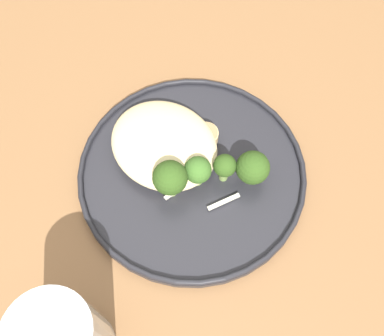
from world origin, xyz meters
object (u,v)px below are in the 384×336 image
at_px(dinner_plate, 192,172).
at_px(seared_scallop_right_edge, 166,117).
at_px(broccoli_floret_split_head, 198,171).
at_px(seared_scallop_rear_pale, 205,136).
at_px(broccoli_floret_tall_stalk, 170,178).
at_px(broccoli_floret_rear_charred, 225,166).
at_px(seared_scallop_tiny_bay, 181,152).
at_px(broccoli_floret_right_tilted, 253,168).
at_px(seared_scallop_large_seared, 137,122).

distance_m(dinner_plate, seared_scallop_right_edge, 0.08).
distance_m(dinner_plate, broccoli_floret_split_head, 0.04).
relative_size(seared_scallop_rear_pale, broccoli_floret_tall_stalk, 0.57).
bearing_deg(broccoli_floret_rear_charred, dinner_plate, -150.85).
xyz_separation_m(broccoli_floret_rear_charred, broccoli_floret_tall_stalk, (-0.04, -0.06, 0.01)).
bearing_deg(broccoli_floret_tall_stalk, dinner_plate, 88.58).
height_order(dinner_plate, seared_scallop_tiny_bay, seared_scallop_tiny_bay).
height_order(seared_scallop_tiny_bay, broccoli_floret_right_tilted, broccoli_floret_right_tilted).
xyz_separation_m(seared_scallop_rear_pale, broccoli_floret_split_head, (0.03, -0.05, 0.02)).
relative_size(seared_scallop_large_seared, broccoli_floret_right_tilted, 0.66).
height_order(seared_scallop_rear_pale, broccoli_floret_rear_charred, broccoli_floret_rear_charred).
xyz_separation_m(broccoli_floret_split_head, broccoli_floret_right_tilted, (0.05, 0.05, 0.00)).
xyz_separation_m(seared_scallop_rear_pale, broccoli_floret_rear_charred, (0.05, -0.03, 0.02)).
relative_size(dinner_plate, seared_scallop_tiny_bay, 11.87).
relative_size(dinner_plate, broccoli_floret_tall_stalk, 4.81).
relative_size(seared_scallop_large_seared, broccoli_floret_tall_stalk, 0.58).
bearing_deg(broccoli_floret_right_tilted, broccoli_floret_rear_charred, -142.81).
bearing_deg(dinner_plate, seared_scallop_right_edge, 155.87).
bearing_deg(seared_scallop_rear_pale, seared_scallop_tiny_bay, -101.89).
height_order(seared_scallop_right_edge, broccoli_floret_right_tilted, broccoli_floret_right_tilted).
distance_m(seared_scallop_rear_pale, seared_scallop_right_edge, 0.06).
xyz_separation_m(seared_scallop_tiny_bay, broccoli_floret_rear_charred, (0.06, 0.01, 0.02)).
relative_size(broccoli_floret_split_head, broccoli_floret_tall_stalk, 0.82).
bearing_deg(seared_scallop_right_edge, broccoli_floret_right_tilted, 2.72).
xyz_separation_m(seared_scallop_large_seared, seared_scallop_rear_pale, (0.08, 0.04, 0.00)).
relative_size(broccoli_floret_rear_charred, broccoli_floret_right_tilted, 0.89).
distance_m(seared_scallop_right_edge, seared_scallop_tiny_bay, 0.06).
bearing_deg(dinner_plate, seared_scallop_large_seared, 178.84).
bearing_deg(broccoli_floret_tall_stalk, seared_scallop_large_seared, 157.77).
bearing_deg(seared_scallop_tiny_bay, seared_scallop_large_seared, -175.08).
xyz_separation_m(seared_scallop_rear_pale, broccoli_floret_right_tilted, (0.08, -0.01, 0.02)).
xyz_separation_m(dinner_plate, broccoli_floret_split_head, (0.01, -0.01, 0.03)).
height_order(seared_scallop_rear_pale, broccoli_floret_split_head, broccoli_floret_split_head).
xyz_separation_m(seared_scallop_tiny_bay, broccoli_floret_split_head, (0.04, -0.01, 0.02)).
bearing_deg(seared_scallop_large_seared, seared_scallop_tiny_bay, 4.92).
relative_size(dinner_plate, seared_scallop_large_seared, 8.26).
bearing_deg(broccoli_floret_split_head, seared_scallop_right_edge, 156.08).
bearing_deg(broccoli_floret_right_tilted, seared_scallop_rear_pale, 175.75).
height_order(dinner_plate, broccoli_floret_right_tilted, broccoli_floret_right_tilted).
height_order(seared_scallop_tiny_bay, broccoli_floret_tall_stalk, broccoli_floret_tall_stalk).
distance_m(dinner_plate, broccoli_floret_right_tilted, 0.08).
distance_m(seared_scallop_large_seared, seared_scallop_right_edge, 0.04).
bearing_deg(broccoli_floret_split_head, seared_scallop_tiny_bay, 160.13).
distance_m(dinner_plate, seared_scallop_rear_pale, 0.05).
xyz_separation_m(seared_scallop_right_edge, broccoli_floret_rear_charred, (0.11, -0.01, 0.02)).
height_order(seared_scallop_large_seared, seared_scallop_tiny_bay, seared_scallop_large_seared).
height_order(seared_scallop_right_edge, broccoli_floret_split_head, broccoli_floret_split_head).
distance_m(seared_scallop_large_seared, broccoli_floret_right_tilted, 0.17).
distance_m(seared_scallop_rear_pale, broccoli_floret_split_head, 0.06).
distance_m(dinner_plate, broccoli_floret_rear_charred, 0.05).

